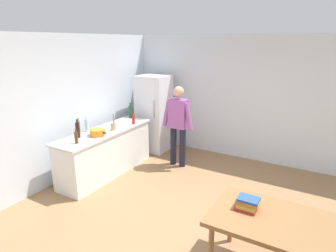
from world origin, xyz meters
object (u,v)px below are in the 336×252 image
Objects in this scene: utensil_jar at (113,126)px; bottle_wine_dark at (78,130)px; refrigerator at (154,114)px; bottle_wine_green at (130,112)px; bottle_vinegar_tall at (79,127)px; bottle_water_clear at (87,125)px; book_stack at (248,204)px; cooking_pot at (97,132)px; bottle_beer_brown at (76,137)px; bottle_sauce_red at (133,120)px; dining_table at (277,226)px; person at (178,121)px.

utensil_jar is 0.72m from bottle_wine_dark.
refrigerator is 5.29× the size of bottle_wine_green.
bottle_vinegar_tall is at bearing -94.41° from bottle_wine_green.
bottle_water_clear is 3.42m from book_stack.
cooking_pot is 1.54× the size of bottle_beer_brown.
bottle_sauce_red is 0.75× the size of bottle_vinegar_tall.
bottle_wine_dark is 1.31× the size of bottle_beer_brown.
bottle_wine_dark reaches higher than utensil_jar.
utensil_jar is (-3.28, 1.21, 0.31)m from dining_table.
book_stack is (3.20, -2.06, -0.23)m from bottle_wine_green.
bottle_water_clear is at bearing -100.66° from refrigerator.
bottle_beer_brown is (-0.04, -0.90, 0.03)m from utensil_jar.
bottle_vinegar_tall reaches higher than bottle_water_clear.
person is 5.00× the size of bottle_wine_green.
bottle_beer_brown is 0.76× the size of bottle_wine_green.
cooking_pot is at bearing 88.11° from bottle_beer_brown.
bottle_sauce_red is (0.33, 1.20, -0.05)m from bottle_wine_dark.
refrigerator is 0.66m from bottle_wine_green.
bottle_vinegar_tall reaches higher than bottle_beer_brown.
book_stack is at bearing -5.20° from bottle_beer_brown.
bottle_wine_green is (-0.23, 1.79, 0.04)m from bottle_beer_brown.
bottle_beer_brown is at bearing -95.18° from bottle_sauce_red.
bottle_vinegar_tall is (-1.30, -1.46, 0.06)m from person.
book_stack is at bearing -46.30° from person.
bottle_water_clear is (-0.13, 0.34, -0.02)m from bottle_wine_dark.
cooking_pot is at bearing 49.58° from bottle_wine_dark.
dining_table is 4.37× the size of bottle_vinegar_tall.
bottle_beer_brown is 1.43m from bottle_sauce_red.
utensil_jar reaches higher than book_stack.
bottle_wine_dark is at bearing -95.74° from refrigerator.
bottle_water_clear reaches higher than dining_table.
utensil_jar is 1.07× the size of bottle_water_clear.
person is 1.32m from utensil_jar.
person is 5.31× the size of utensil_jar.
person is 1.65m from cooking_pot.
book_stack is at bearing 173.01° from dining_table.
person is at bearing 45.30° from utensil_jar.
bottle_wine_dark is 1.57m from bottle_wine_green.
book_stack is at bearing -30.78° from bottle_sauce_red.
person reaches higher than utensil_jar.
cooking_pot is 1.33× the size of bottle_water_clear.
bottle_wine_green is (0.10, 1.23, 0.02)m from bottle_water_clear.
refrigerator is at bearing 149.77° from person.
bottle_water_clear reaches higher than cooking_pot.
refrigerator is 6.92× the size of bottle_beer_brown.
bottle_wine_green is (-0.36, 0.37, 0.05)m from bottle_sauce_red.
bottle_wine_dark is 3.23m from book_stack.
bottle_sauce_red is (-3.19, 1.74, 0.32)m from dining_table.
utensil_jar and bottle_vinegar_tall have the same top height.
bottle_wine_dark reaches higher than book_stack.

